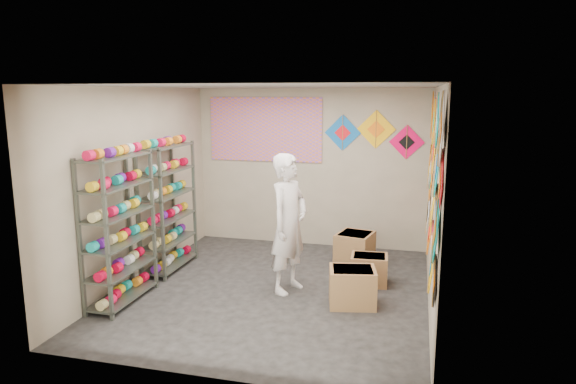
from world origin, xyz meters
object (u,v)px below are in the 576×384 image
(shopkeeper, at_px, (289,224))
(shelf_rack_back, at_px, (168,207))
(carton_a, at_px, (352,287))
(carton_b, at_px, (369,270))
(shelf_rack_front, at_px, (119,229))
(carton_c, at_px, (355,248))

(shopkeeper, bearing_deg, shelf_rack_back, 98.14)
(carton_a, bearing_deg, shopkeeper, 151.45)
(shopkeeper, relative_size, carton_b, 3.71)
(shelf_rack_front, distance_m, carton_c, 3.55)
(shelf_rack_front, height_order, carton_a, shelf_rack_front)
(carton_a, height_order, carton_c, carton_c)
(carton_c, bearing_deg, shelf_rack_front, -128.53)
(shopkeeper, bearing_deg, shelf_rack_front, 134.43)
(shelf_rack_back, xyz_separation_m, carton_b, (2.98, 0.10, -0.75))
(shelf_rack_back, relative_size, carton_b, 3.80)
(shelf_rack_back, bearing_deg, shelf_rack_front, -90.00)
(shelf_rack_front, relative_size, shopkeeper, 1.02)
(shelf_rack_front, bearing_deg, carton_c, 39.51)
(carton_c, bearing_deg, carton_a, -72.11)
(shelf_rack_back, relative_size, carton_c, 3.38)
(shopkeeper, xyz_separation_m, carton_b, (1.02, 0.51, -0.72))
(shelf_rack_front, bearing_deg, carton_a, 12.21)
(shelf_rack_back, distance_m, carton_c, 2.92)
(shopkeeper, distance_m, carton_a, 1.16)
(shopkeeper, relative_size, carton_a, 3.27)
(shelf_rack_front, distance_m, shelf_rack_back, 1.30)
(shelf_rack_front, height_order, shopkeeper, shelf_rack_front)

